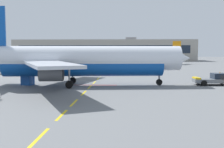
# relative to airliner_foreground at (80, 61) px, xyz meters

# --- Properties ---
(ground) EXTENTS (400.00, 400.00, 0.00)m
(ground) POSITION_rel_airliner_foreground_xyz_m (23.69, 19.07, -3.95)
(ground) COLOR slate
(apron_paint_markings) EXTENTS (8.00, 98.34, 0.01)m
(apron_paint_markings) POSITION_rel_airliner_foreground_xyz_m (1.69, 17.84, -3.95)
(apron_paint_markings) COLOR yellow
(apron_paint_markings) RESTS_ON ground
(airliner_foreground) EXTENTS (34.82, 34.45, 12.20)m
(airliner_foreground) POSITION_rel_airliner_foreground_xyz_m (0.00, 0.00, 0.00)
(airliner_foreground) COLOR silver
(airliner_foreground) RESTS_ON ground
(pushback_tug) EXTENTS (6.16, 3.48, 2.08)m
(pushback_tug) POSITION_rel_airliner_foreground_xyz_m (21.31, 2.17, -3.05)
(pushback_tug) COLOR slate
(pushback_tug) RESTS_ON ground
(airliner_mid_left) EXTENTS (25.75, 24.43, 9.43)m
(airliner_mid_left) POSITION_rel_airliner_foreground_xyz_m (18.51, 76.36, -0.90)
(airliner_mid_left) COLOR silver
(airliner_mid_left) RESTS_ON ground
(uld_cargo_container) EXTENTS (1.89, 1.86, 1.60)m
(uld_cargo_container) POSITION_rel_airliner_foreground_xyz_m (-8.58, 0.66, -3.15)
(uld_cargo_container) COLOR #194C9E
(uld_cargo_container) RESTS_ON ground
(terminal_satellite) EXTENTS (98.54, 24.77, 13.11)m
(terminal_satellite) POSITION_rel_airliner_foreground_xyz_m (-4.81, 115.79, 1.82)
(terminal_satellite) COLOR #9E998E
(terminal_satellite) RESTS_ON ground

